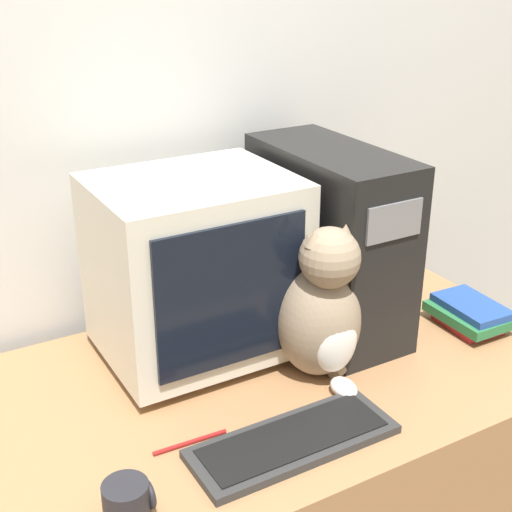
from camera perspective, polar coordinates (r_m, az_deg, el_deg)
The scene contains 9 objects.
wall_back at distance 1.87m, azimuth -6.60°, elevation 11.33°, with size 7.00×0.05×2.50m.
desk at distance 1.91m, azimuth 0.73°, elevation -18.57°, with size 1.46×0.81×0.72m.
crt_monitor at distance 1.67m, azimuth -4.85°, elevation -0.95°, with size 0.44×0.37×0.44m.
computer_tower at distance 1.81m, azimuth 5.80°, elevation 1.28°, with size 0.21×0.48×0.47m.
keyboard at distance 1.47m, azimuth 2.99°, elevation -14.56°, with size 0.43×0.16×0.02m.
cat at distance 1.62m, azimuth 5.32°, elevation -4.45°, with size 0.27×0.25×0.37m.
book_stack at distance 1.95m, azimuth 16.71°, elevation -4.47°, with size 0.15×0.20×0.07m.
pen at distance 1.48m, azimuth -5.29°, elevation -14.62°, with size 0.16×0.02×0.01m.
mug at distance 1.32m, azimuth -10.22°, elevation -18.79°, with size 0.09×0.08×0.08m.
Camera 1 is at (-0.73, -0.81, 1.64)m, focal length 50.00 mm.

